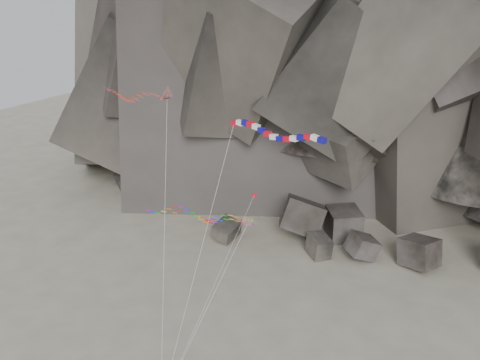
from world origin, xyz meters
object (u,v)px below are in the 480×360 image
at_px(banner_kite, 274,134).
at_px(parafoil_kite, 193,214).
at_px(delta_kite, 132,95).
at_px(pennant_kite, 233,241).

distance_m(banner_kite, parafoil_kite, 15.87).
bearing_deg(delta_kite, parafoil_kite, 17.82).
relative_size(banner_kite, pennant_kite, 1.48).
bearing_deg(parafoil_kite, pennant_kite, -13.13).
bearing_deg(parafoil_kite, delta_kite, -179.50).
height_order(delta_kite, pennant_kite, delta_kite).
relative_size(delta_kite, pennant_kite, 1.63).
xyz_separation_m(parafoil_kite, pennant_kite, (6.24, -2.19, -1.31)).
relative_size(banner_kite, parafoil_kite, 1.69).
relative_size(delta_kite, parafoil_kite, 1.86).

